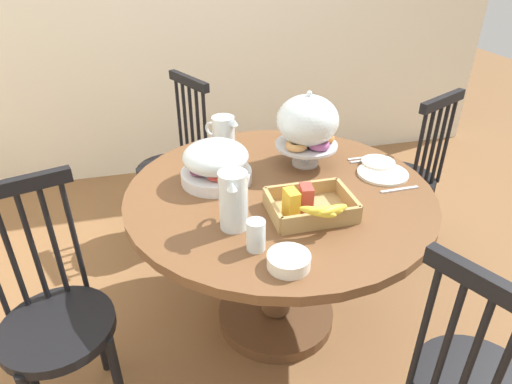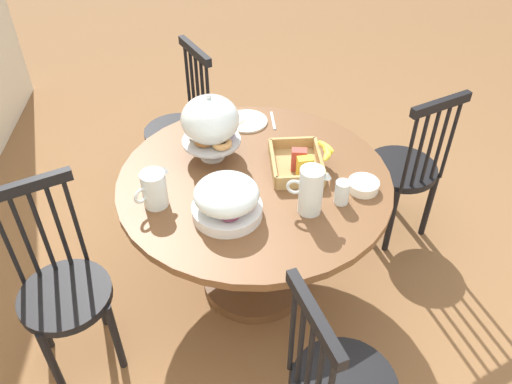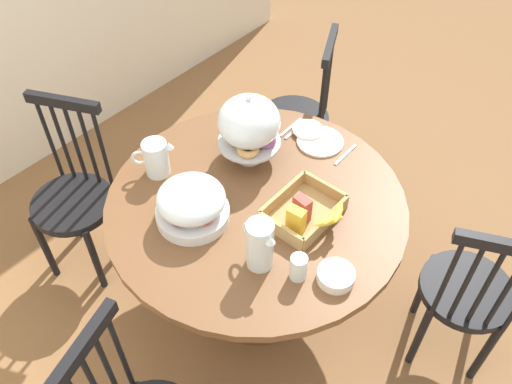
{
  "view_description": "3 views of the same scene",
  "coord_description": "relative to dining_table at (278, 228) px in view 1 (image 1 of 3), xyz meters",
  "views": [
    {
      "loc": [
        -0.36,
        -1.49,
        1.67
      ],
      "look_at": [
        0.03,
        0.04,
        0.74
      ],
      "focal_mm": 31.53,
      "sensor_mm": 36.0,
      "label": 1
    },
    {
      "loc": [
        -1.77,
        0.17,
        2.27
      ],
      "look_at": [
        0.03,
        0.04,
        0.74
      ],
      "focal_mm": 37.11,
      "sensor_mm": 36.0,
      "label": 2
    },
    {
      "loc": [
        -1.03,
        -0.94,
        2.39
      ],
      "look_at": [
        0.13,
        0.04,
        0.79
      ],
      "focal_mm": 37.52,
      "sensor_mm": 36.0,
      "label": 3
    }
  ],
  "objects": [
    {
      "name": "cereal_bowl",
      "position": [
        -0.12,
        -0.48,
        0.22
      ],
      "size": [
        0.14,
        0.14,
        0.04
      ],
      "primitive_type": "cylinder",
      "color": "white",
      "rests_on": "dining_table"
    },
    {
      "name": "windsor_chair_far_side",
      "position": [
        -0.37,
        0.86,
        -0.09
      ],
      "size": [
        0.44,
        0.44,
        0.97
      ],
      "color": "black",
      "rests_on": "ground_plane"
    },
    {
      "name": "windsor_chair_facing_door",
      "position": [
        0.85,
        0.4,
        -0.09
      ],
      "size": [
        0.45,
        0.45,
        0.97
      ],
      "color": "black",
      "rests_on": "ground_plane"
    },
    {
      "name": "soup_spoon",
      "position": [
        0.48,
        -0.13,
        0.2
      ],
      "size": [
        0.17,
        0.02,
        0.01
      ],
      "primitive_type": "cube",
      "rotation": [
        0.0,
        0.0,
        6.3
      ],
      "color": "silver",
      "rests_on": "dining_table"
    },
    {
      "name": "orange_juice_pitcher",
      "position": [
        -0.24,
        -0.22,
        0.3
      ],
      "size": [
        0.1,
        0.18,
        0.22
      ],
      "color": "silver",
      "rests_on": "dining_table"
    },
    {
      "name": "dinner_fork",
      "position": [
        0.47,
        0.18,
        0.2
      ],
      "size": [
        0.17,
        0.02,
        0.01
      ],
      "primitive_type": "cube",
      "rotation": [
        0.0,
        0.0,
        6.3
      ],
      "color": "silver",
      "rests_on": "dining_table"
    },
    {
      "name": "pastry_stand_with_dome",
      "position": [
        0.18,
        0.19,
        0.39
      ],
      "size": [
        0.28,
        0.28,
        0.34
      ],
      "color": "silver",
      "rests_on": "dining_table"
    },
    {
      "name": "china_plate_small",
      "position": [
        0.5,
        0.1,
        0.22
      ],
      "size": [
        0.15,
        0.15,
        0.01
      ],
      "primitive_type": "cylinder",
      "color": "white",
      "rests_on": "china_plate_large"
    },
    {
      "name": "fruit_platter_covered",
      "position": [
        -0.24,
        0.13,
        0.28
      ],
      "size": [
        0.3,
        0.3,
        0.18
      ],
      "color": "silver",
      "rests_on": "dining_table"
    },
    {
      "name": "milk_pitcher",
      "position": [
        -0.15,
        0.44,
        0.28
      ],
      "size": [
        0.15,
        0.15,
        0.17
      ],
      "color": "silver",
      "rests_on": "dining_table"
    },
    {
      "name": "windsor_chair_near_window",
      "position": [
        -0.9,
        -0.25,
        -0.09
      ],
      "size": [
        0.42,
        0.42,
        0.97
      ],
      "color": "black",
      "rests_on": "ground_plane"
    },
    {
      "name": "table_knife",
      "position": [
        0.47,
        0.15,
        0.2
      ],
      "size": [
        0.17,
        0.02,
        0.01
      ],
      "primitive_type": "cube",
      "rotation": [
        0.0,
        0.0,
        6.3
      ],
      "color": "silver",
      "rests_on": "dining_table"
    },
    {
      "name": "drinking_glass",
      "position": [
        -0.19,
        -0.37,
        0.25
      ],
      "size": [
        0.06,
        0.06,
        0.11
      ],
      "primitive_type": "cylinder",
      "color": "silver",
      "rests_on": "dining_table"
    },
    {
      "name": "china_plate_large",
      "position": [
        0.47,
        0.01,
        0.2
      ],
      "size": [
        0.22,
        0.22,
        0.01
      ],
      "primitive_type": "cylinder",
      "color": "white",
      "rests_on": "dining_table"
    },
    {
      "name": "dining_table",
      "position": [
        0.0,
        0.0,
        0.0
      ],
      "size": [
        1.27,
        1.27,
        0.74
      ],
      "color": "brown",
      "rests_on": "ground_plane"
    },
    {
      "name": "ground_plane",
      "position": [
        -0.13,
        -0.04,
        -0.54
      ],
      "size": [
        10.0,
        10.0,
        0.0
      ],
      "primitive_type": "plane",
      "color": "brown"
    },
    {
      "name": "cereal_basket",
      "position": [
        0.05,
        -0.22,
        0.24
      ],
      "size": [
        0.32,
        0.3,
        0.12
      ],
      "color": "tan",
      "rests_on": "dining_table"
    }
  ]
}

